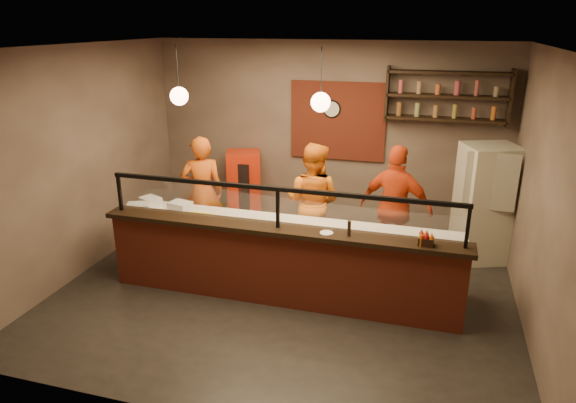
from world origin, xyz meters
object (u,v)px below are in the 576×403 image
(wall_clock, at_px, (332,109))
(cook_mid, at_px, (313,202))
(cook_right, at_px, (396,207))
(pepper_mill, at_px, (349,228))
(cook_left, at_px, (203,193))
(red_cooler, at_px, (244,189))
(fridge, at_px, (485,204))
(pizza_dough, at_px, (325,231))
(condiment_caddy, at_px, (426,241))

(wall_clock, xyz_separation_m, cook_mid, (-0.00, -1.31, -1.19))
(cook_right, xyz_separation_m, pepper_mill, (-0.43, -1.54, 0.23))
(cook_left, bearing_deg, pepper_mill, 126.72)
(cook_right, relative_size, red_cooler, 1.37)
(cook_left, relative_size, fridge, 1.02)
(red_cooler, distance_m, pepper_mill, 3.40)
(cook_right, height_order, pizza_dough, cook_right)
(fridge, bearing_deg, wall_clock, 145.46)
(cook_left, distance_m, pizza_dough, 2.42)
(cook_left, height_order, red_cooler, cook_left)
(cook_mid, distance_m, condiment_caddy, 2.27)
(wall_clock, distance_m, cook_right, 2.11)
(condiment_caddy, bearing_deg, pepper_mill, 178.63)
(wall_clock, height_order, condiment_caddy, wall_clock)
(cook_right, bearing_deg, red_cooler, -5.92)
(cook_mid, bearing_deg, wall_clock, -78.73)
(cook_mid, height_order, red_cooler, cook_mid)
(cook_left, height_order, fridge, cook_left)
(wall_clock, height_order, cook_left, wall_clock)
(cook_right, bearing_deg, cook_mid, 15.94)
(wall_clock, distance_m, pepper_mill, 3.05)
(cook_right, bearing_deg, pepper_mill, 87.44)
(pizza_dough, xyz_separation_m, condiment_caddy, (1.27, -0.45, 0.20))
(condiment_caddy, bearing_deg, wall_clock, 120.99)
(cook_mid, bearing_deg, fridge, -153.37)
(fridge, bearing_deg, pepper_mill, -148.85)
(cook_left, relative_size, pizza_dough, 3.22)
(pizza_dough, bearing_deg, pepper_mill, -48.43)
(cook_right, relative_size, condiment_caddy, 10.79)
(pepper_mill, bearing_deg, cook_left, 151.04)
(cook_left, xyz_separation_m, condiment_caddy, (3.47, -1.45, 0.20))
(fridge, xyz_separation_m, red_cooler, (-3.98, 0.31, -0.22))
(pepper_mill, bearing_deg, red_cooler, 132.64)
(cook_right, bearing_deg, condiment_caddy, 119.49)
(wall_clock, relative_size, cook_right, 0.16)
(cook_left, bearing_deg, pizza_dough, 131.22)
(cook_mid, height_order, fridge, cook_mid)
(fridge, height_order, pizza_dough, fridge)
(pizza_dough, bearing_deg, cook_left, 155.54)
(fridge, relative_size, pizza_dough, 3.16)
(condiment_caddy, bearing_deg, cook_mid, 138.33)
(cook_mid, relative_size, fridge, 1.02)
(cook_mid, relative_size, condiment_caddy, 10.64)
(wall_clock, distance_m, condiment_caddy, 3.42)
(red_cooler, xyz_separation_m, condiment_caddy, (3.17, -2.50, 0.44))
(cook_mid, bearing_deg, pizza_dough, 122.94)
(wall_clock, xyz_separation_m, pepper_mill, (0.79, -2.78, -0.94))
(cook_mid, height_order, condiment_caddy, cook_mid)
(pizza_dough, relative_size, condiment_caddy, 3.30)
(cook_left, bearing_deg, red_cooler, -130.29)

